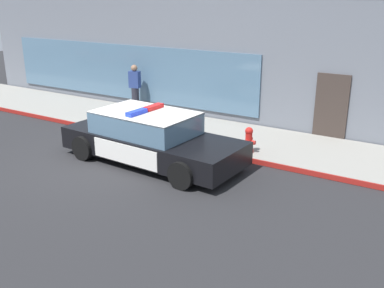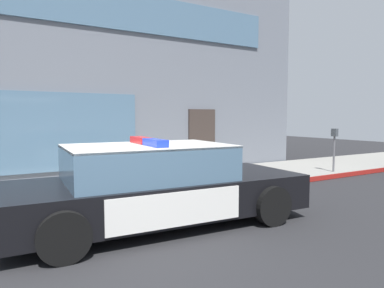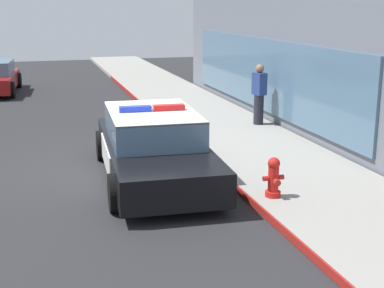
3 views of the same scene
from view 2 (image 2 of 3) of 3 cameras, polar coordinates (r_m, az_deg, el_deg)
name	(u,v)px [view 2 (image 2 of 3)]	position (r m, az deg, el deg)	size (l,w,h in m)	color
ground	(93,247)	(5.30, -15.99, -16.05)	(48.00, 48.00, 0.00)	#262628
sidewalk	(55,196)	(8.43, -21.72, -7.96)	(48.00, 2.99, 0.15)	gray
curb_red_paint	(68,212)	(6.98, -19.80, -10.47)	(28.80, 0.04, 0.14)	maroon
police_cruiser	(156,185)	(5.96, -5.98, -6.79)	(5.17, 2.36, 1.49)	black
fire_hydrant	(206,172)	(8.48, 2.39, -4.63)	(0.34, 0.39, 0.73)	red
parking_meter	(334,142)	(11.52, 22.47, 0.33)	(0.12, 0.18, 1.34)	slate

